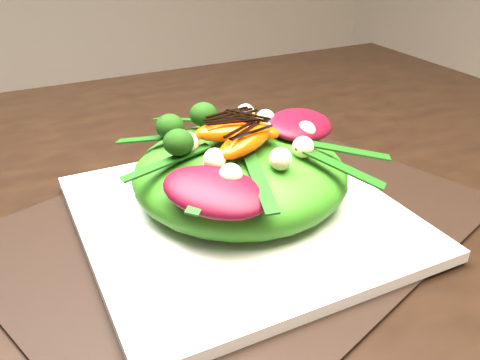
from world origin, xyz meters
name	(u,v)px	position (x,y,z in m)	size (l,w,h in m)	color
dining_table	(15,252)	(0.00, 0.00, 0.73)	(1.60, 0.90, 0.75)	black
placemat	(240,222)	(0.20, -0.08, 0.75)	(0.44, 0.34, 0.00)	black
plate_base	(240,215)	(0.20, -0.08, 0.76)	(0.29, 0.29, 0.01)	white
salad_bowl	(240,202)	(0.20, -0.08, 0.77)	(0.25, 0.25, 0.02)	silver
lettuce_mound	(240,174)	(0.20, -0.08, 0.80)	(0.20, 0.20, 0.07)	#327616
radicchio_leaf	(301,125)	(0.27, -0.07, 0.84)	(0.09, 0.05, 0.02)	#480714
orange_segment	(218,123)	(0.20, -0.05, 0.84)	(0.06, 0.03, 0.02)	#CC3903
broccoli_floret	(146,135)	(0.13, -0.04, 0.84)	(0.04, 0.04, 0.04)	#0F370A
macadamia_nut	(291,147)	(0.23, -0.12, 0.84)	(0.02, 0.02, 0.02)	beige
balsamic_drizzle	(218,114)	(0.20, -0.05, 0.85)	(0.05, 0.00, 0.00)	black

